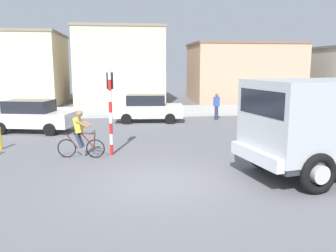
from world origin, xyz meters
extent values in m
plane|color=slate|center=(0.00, 0.00, 0.00)|extent=(120.00, 120.00, 0.00)
cube|color=#ADADA8|center=(0.00, 15.20, 0.08)|extent=(80.00, 5.00, 0.16)
cube|color=#B2B7BC|center=(5.41, 0.16, 1.80)|extent=(5.58, 3.44, 2.20)
cube|color=#2D3338|center=(5.41, 0.16, 0.62)|extent=(5.47, 3.38, 0.16)
cube|color=silver|center=(2.75, -0.35, 0.80)|extent=(0.69, 2.38, 0.36)
cube|color=black|center=(2.90, -0.32, 2.30)|extent=(0.52, 2.11, 0.70)
torus|color=black|center=(4.07, -1.40, 0.55)|extent=(1.13, 0.45, 1.10)
cylinder|color=beige|center=(4.07, -1.40, 0.55)|extent=(0.54, 0.39, 0.50)
torus|color=black|center=(3.58, 1.11, 0.55)|extent=(1.13, 0.45, 1.10)
cylinder|color=beige|center=(3.58, 1.11, 0.55)|extent=(0.54, 0.39, 0.50)
torus|color=black|center=(-1.94, 3.01, 0.34)|extent=(0.68, 0.15, 0.68)
torus|color=black|center=(-2.98, 3.18, 0.34)|extent=(0.68, 0.15, 0.68)
cylinder|color=#591E1E|center=(-2.29, 3.07, 0.91)|extent=(0.60, 0.14, 0.09)
cylinder|color=#591E1E|center=(-2.23, 3.06, 0.66)|extent=(0.51, 0.13, 0.57)
cylinder|color=#591E1E|center=(-2.78, 3.15, 0.61)|extent=(0.44, 0.11, 0.57)
cylinder|color=#591E1E|center=(-1.97, 3.01, 0.64)|extent=(0.10, 0.06, 0.59)
cylinder|color=black|center=(-1.99, 3.02, 0.95)|extent=(0.11, 0.50, 0.03)
cube|color=black|center=(-2.58, 3.11, 0.88)|extent=(0.26, 0.16, 0.06)
cube|color=gold|center=(-2.53, 3.11, 1.21)|extent=(0.34, 0.36, 0.59)
sphere|color=#9E7051|center=(-2.46, 3.09, 1.61)|extent=(0.22, 0.22, 0.22)
cylinder|color=#2D334C|center=(-2.49, 3.20, 0.65)|extent=(0.32, 0.17, 0.57)
cylinder|color=#9E7051|center=(-2.31, 3.23, 1.26)|extent=(0.50, 0.17, 0.29)
cylinder|color=#2D334C|center=(-2.52, 3.00, 0.65)|extent=(0.32, 0.17, 0.57)
cylinder|color=#9E7051|center=(-2.36, 2.91, 1.26)|extent=(0.50, 0.17, 0.29)
cylinder|color=red|center=(-1.38, 3.34, 0.20)|extent=(0.12, 0.12, 0.40)
cylinder|color=white|center=(-1.38, 3.34, 0.60)|extent=(0.12, 0.12, 0.40)
cylinder|color=red|center=(-1.38, 3.34, 1.00)|extent=(0.12, 0.12, 0.40)
cylinder|color=white|center=(-1.38, 3.34, 1.40)|extent=(0.12, 0.12, 0.40)
cylinder|color=red|center=(-1.38, 3.34, 1.80)|extent=(0.12, 0.12, 0.40)
cylinder|color=white|center=(-1.38, 3.34, 2.20)|extent=(0.12, 0.12, 0.40)
cylinder|color=red|center=(-1.38, 3.34, 2.60)|extent=(0.12, 0.12, 0.40)
cylinder|color=white|center=(-1.38, 3.34, 3.00)|extent=(0.12, 0.12, 0.40)
cube|color=black|center=(-1.38, 3.52, 2.75)|extent=(0.24, 0.20, 0.60)
sphere|color=orange|center=(-1.38, 3.64, 2.75)|extent=(0.14, 0.14, 0.14)
cube|color=white|center=(0.54, 10.93, 0.65)|extent=(4.14, 2.05, 0.70)
cube|color=black|center=(0.39, 10.95, 1.30)|extent=(2.32, 1.64, 0.60)
cylinder|color=black|center=(1.85, 11.67, 0.30)|extent=(0.61, 0.23, 0.60)
cylinder|color=black|center=(1.69, 9.98, 0.30)|extent=(0.61, 0.23, 0.60)
cylinder|color=black|center=(-0.62, 11.89, 0.30)|extent=(0.61, 0.23, 0.60)
cylinder|color=black|center=(-0.78, 10.20, 0.30)|extent=(0.61, 0.23, 0.60)
cube|color=white|center=(-5.41, 8.43, 0.65)|extent=(4.29, 2.60, 0.70)
cube|color=black|center=(-5.56, 8.47, 1.30)|extent=(2.48, 1.92, 0.60)
cylinder|color=black|center=(-4.01, 8.97, 0.30)|extent=(0.63, 0.32, 0.60)
cylinder|color=black|center=(-4.41, 7.31, 0.30)|extent=(0.63, 0.32, 0.60)
cylinder|color=black|center=(-6.42, 9.55, 0.30)|extent=(0.63, 0.32, 0.60)
cylinder|color=black|center=(-6.82, 7.90, 0.30)|extent=(0.63, 0.32, 0.60)
cylinder|color=#2D334C|center=(4.69, 11.06, 0.42)|extent=(0.22, 0.22, 0.85)
cube|color=#3351A8|center=(4.69, 11.06, 1.13)|extent=(0.34, 0.22, 0.56)
sphere|color=brown|center=(4.69, 11.06, 1.52)|extent=(0.20, 0.20, 0.20)
cylinder|color=gold|center=(-5.81, 4.75, 0.45)|extent=(0.14, 0.14, 0.90)
cube|color=beige|center=(-10.78, 22.10, 2.89)|extent=(9.26, 7.92, 5.77)
cube|color=gray|center=(-10.78, 22.10, 5.87)|extent=(9.45, 8.08, 0.20)
cube|color=beige|center=(-1.18, 22.28, 3.14)|extent=(7.33, 7.68, 6.27)
cube|color=gray|center=(-1.18, 22.28, 6.37)|extent=(7.47, 7.83, 0.20)
cube|color=tan|center=(10.26, 22.35, 2.54)|extent=(9.69, 6.29, 5.09)
cube|color=#775E4C|center=(10.26, 22.35, 5.19)|extent=(9.89, 6.42, 0.20)
camera|label=1|loc=(-0.88, -9.53, 3.33)|focal=37.43mm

